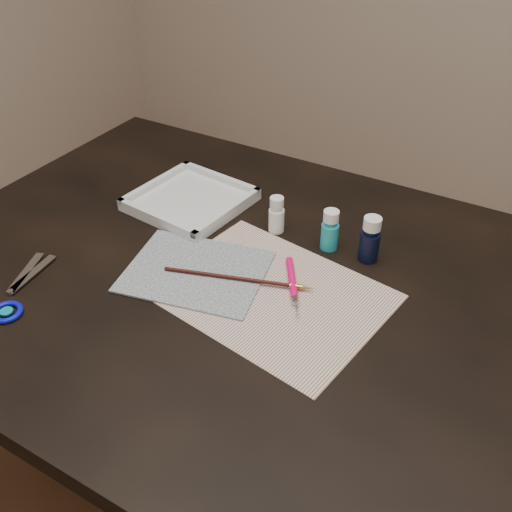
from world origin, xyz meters
The scene contains 11 objects.
ground centered at (0.00, 0.00, -0.01)m, with size 3.50×3.50×0.02m, color #422614.
table centered at (0.00, 0.00, 0.38)m, with size 1.30×0.90×0.75m, color black.
paper centered at (0.04, -0.02, 0.75)m, with size 0.38×0.29×0.00m, color silver.
canvas centered at (-0.10, -0.04, 0.75)m, with size 0.24×0.20×0.00m, color black.
paint_bottle_white centered at (-0.04, 0.15, 0.79)m, with size 0.03×0.03×0.08m, color white.
paint_bottle_cyan centered at (0.07, 0.15, 0.79)m, with size 0.03×0.03×0.08m, color teal.
paint_bottle_navy centered at (0.15, 0.15, 0.80)m, with size 0.04×0.04×0.09m, color black.
paintbrush centered at (-0.02, -0.03, 0.76)m, with size 0.27×0.01×0.01m, color black, non-canonical shape.
craft_knife centered at (0.07, 0.00, 0.76)m, with size 0.16×0.01×0.01m, color #EE075B, non-canonical shape.
scissors centered at (-0.36, -0.23, 0.76)m, with size 0.21×0.10×0.01m, color silver, non-canonical shape.
palette_tray centered at (-0.25, 0.15, 0.76)m, with size 0.22×0.22×0.03m, color silver.
Camera 1 is at (0.39, -0.68, 1.39)m, focal length 40.00 mm.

